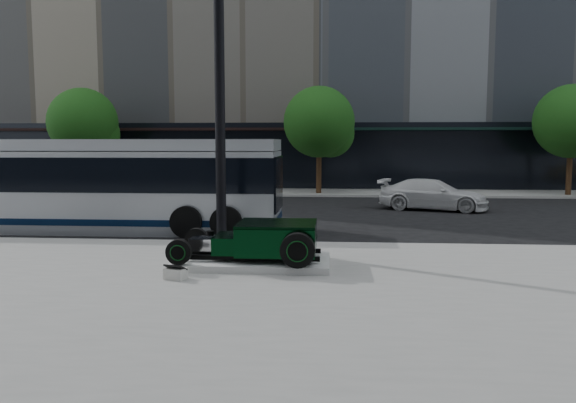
# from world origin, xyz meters

# --- Properties ---
(ground) EXTENTS (120.00, 120.00, 0.00)m
(ground) POSITION_xyz_m (0.00, 0.00, 0.00)
(ground) COLOR black
(ground) RESTS_ON ground
(sidewalk_near) EXTENTS (70.00, 17.00, 0.12)m
(sidewalk_near) POSITION_xyz_m (0.00, -10.50, 0.06)
(sidewalk_near) COLOR gray
(sidewalk_near) RESTS_ON ground
(sidewalk_far) EXTENTS (70.00, 4.00, 0.12)m
(sidewalk_far) POSITION_xyz_m (0.00, 14.00, 0.06)
(sidewalk_far) COLOR gray
(sidewalk_far) RESTS_ON ground
(street_trees) EXTENTS (29.80, 3.80, 5.70)m
(street_trees) POSITION_xyz_m (1.15, 13.07, 3.77)
(street_trees) COLOR black
(street_trees) RESTS_ON sidewalk_far
(display_plinth) EXTENTS (3.40, 1.80, 0.15)m
(display_plinth) POSITION_xyz_m (-0.03, -5.04, 0.20)
(display_plinth) COLOR silver
(display_plinth) RESTS_ON sidewalk_near
(hot_rod) EXTENTS (3.22, 2.00, 0.81)m
(hot_rod) POSITION_xyz_m (0.30, -5.04, 0.70)
(hot_rod) COLOR black
(hot_rod) RESTS_ON display_plinth
(info_plaque) EXTENTS (0.46, 0.39, 0.31)m
(info_plaque) POSITION_xyz_m (-1.38, -6.44, 0.24)
(info_plaque) COLOR silver
(info_plaque) RESTS_ON sidewalk_near
(lamppost) EXTENTS (0.48, 0.48, 8.78)m
(lamppost) POSITION_xyz_m (-1.20, -2.70, 4.18)
(lamppost) COLOR black
(lamppost) RESTS_ON sidewalk_near
(transit_bus) EXTENTS (12.12, 2.88, 2.92)m
(transit_bus) POSITION_xyz_m (-5.98, 0.33, 1.49)
(transit_bus) COLOR silver
(transit_bus) RESTS_ON ground
(white_sedan) EXTENTS (4.80, 3.04, 1.30)m
(white_sedan) POSITION_xyz_m (5.95, 6.71, 0.65)
(white_sedan) COLOR silver
(white_sedan) RESTS_ON ground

